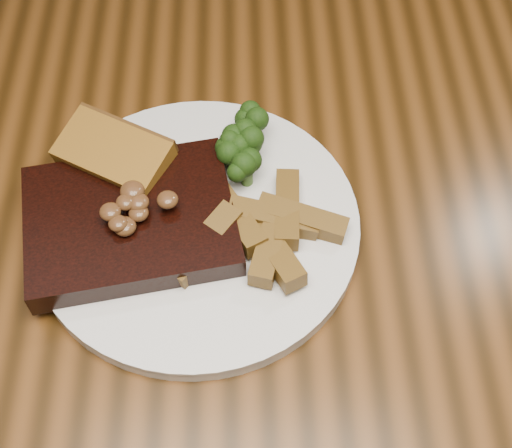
{
  "coord_description": "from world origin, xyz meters",
  "views": [
    {
      "loc": [
        0.0,
        -0.39,
        1.33
      ],
      "look_at": [
        0.01,
        -0.02,
        0.78
      ],
      "focal_mm": 50.0,
      "sensor_mm": 36.0,
      "label": 1
    }
  ],
  "objects_px": {
    "steak": "(131,221)",
    "potato_wedges": "(251,230)",
    "plate": "(198,226)",
    "dining_table": "(247,273)",
    "garlic_bread": "(117,167)"
  },
  "relations": [
    {
      "from": "steak",
      "to": "potato_wedges",
      "type": "relative_size",
      "value": 1.72
    },
    {
      "from": "plate",
      "to": "steak",
      "type": "bearing_deg",
      "value": -173.74
    },
    {
      "from": "dining_table",
      "to": "potato_wedges",
      "type": "relative_size",
      "value": 14.34
    },
    {
      "from": "steak",
      "to": "potato_wedges",
      "type": "xyz_separation_m",
      "value": [
        0.11,
        -0.01,
        -0.0
      ]
    },
    {
      "from": "dining_table",
      "to": "plate",
      "type": "xyz_separation_m",
      "value": [
        -0.05,
        -0.0,
        0.1
      ]
    },
    {
      "from": "dining_table",
      "to": "potato_wedges",
      "type": "distance_m",
      "value": 0.12
    },
    {
      "from": "dining_table",
      "to": "potato_wedges",
      "type": "bearing_deg",
      "value": -78.87
    },
    {
      "from": "steak",
      "to": "dining_table",
      "type": "bearing_deg",
      "value": -4.49
    },
    {
      "from": "dining_table",
      "to": "garlic_bread",
      "type": "height_order",
      "value": "garlic_bread"
    },
    {
      "from": "garlic_bread",
      "to": "plate",
      "type": "bearing_deg",
      "value": -8.57
    },
    {
      "from": "steak",
      "to": "potato_wedges",
      "type": "bearing_deg",
      "value": -15.78
    },
    {
      "from": "plate",
      "to": "potato_wedges",
      "type": "bearing_deg",
      "value": -19.38
    },
    {
      "from": "dining_table",
      "to": "steak",
      "type": "relative_size",
      "value": 8.34
    },
    {
      "from": "dining_table",
      "to": "steak",
      "type": "bearing_deg",
      "value": -174.45
    },
    {
      "from": "dining_table",
      "to": "plate",
      "type": "bearing_deg",
      "value": -175.38
    }
  ]
}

